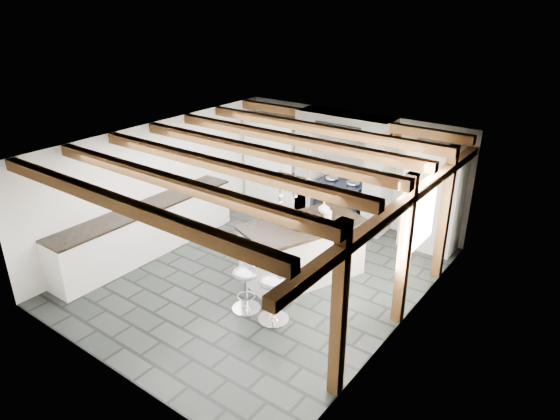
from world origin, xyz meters
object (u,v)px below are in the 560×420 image
Objects in this scene: kitchen_island at (303,250)px; bar_stool_near at (274,289)px; bar_stool_far at (246,281)px; range_cooker at (341,201)px.

bar_stool_near is (0.36, -1.29, 0.02)m from kitchen_island.
kitchen_island is 2.77× the size of bar_stool_far.
range_cooker is at bearing 125.97° from kitchen_island.
bar_stool_near reaches higher than bar_stool_far.
range_cooker is 1.23× the size of bar_stool_far.
bar_stool_near is at bearing -52.93° from kitchen_island.
range_cooker is 3.65m from bar_stool_far.
kitchen_island is 1.34m from bar_stool_near.
kitchen_island is (0.60, -2.30, 0.04)m from range_cooker.
range_cooker reaches higher than bar_stool_far.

